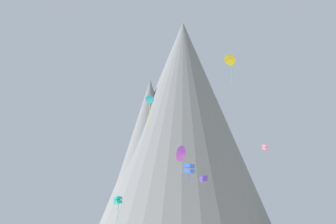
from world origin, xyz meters
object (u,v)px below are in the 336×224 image
(kite_rainbow_mid, at_px, (265,147))
(rock_massif, at_px, (178,130))
(kite_teal_low, at_px, (118,201))
(kite_indigo_low, at_px, (204,179))
(kite_cyan_mid, at_px, (150,100))
(kite_violet_low, at_px, (182,154))
(kite_yellow_high, at_px, (230,60))
(kite_blue_low, at_px, (189,168))

(kite_rainbow_mid, bearing_deg, rock_massif, 89.66)
(rock_massif, relative_size, kite_teal_low, 16.54)
(kite_indigo_low, relative_size, kite_rainbow_mid, 0.88)
(kite_cyan_mid, bearing_deg, kite_violet_low, -77.72)
(kite_cyan_mid, xyz_separation_m, kite_indigo_low, (7.93, 1.06, -11.10))
(kite_violet_low, xyz_separation_m, kite_yellow_high, (11.02, 15.08, 18.93))
(kite_cyan_mid, distance_m, kite_blue_low, 16.13)
(kite_rainbow_mid, bearing_deg, kite_blue_low, -173.98)
(kite_blue_low, height_order, kite_yellow_high, kite_yellow_high)
(kite_indigo_low, bearing_deg, kite_yellow_high, 118.21)
(kite_violet_low, bearing_deg, kite_rainbow_mid, 8.02)
(kite_cyan_mid, relative_size, kite_teal_low, 1.28)
(kite_teal_low, height_order, kite_rainbow_mid, kite_rainbow_mid)
(rock_massif, relative_size, kite_violet_low, 29.44)
(kite_teal_low, xyz_separation_m, kite_yellow_high, (18.53, -4.49, 23.73))
(kite_cyan_mid, relative_size, kite_yellow_high, 0.82)
(kite_indigo_low, height_order, kite_violet_low, kite_violet_low)
(kite_violet_low, bearing_deg, kite_cyan_mid, 69.79)
(kite_violet_low, distance_m, kite_blue_low, 19.00)
(kite_rainbow_mid, distance_m, kite_yellow_high, 23.60)
(kite_cyan_mid, relative_size, kite_blue_low, 1.47)
(kite_indigo_low, height_order, kite_yellow_high, kite_yellow_high)
(kite_cyan_mid, bearing_deg, kite_blue_low, 41.94)
(kite_blue_low, bearing_deg, kite_rainbow_mid, 173.94)
(rock_massif, bearing_deg, kite_violet_low, -98.32)
(kite_cyan_mid, distance_m, kite_teal_low, 18.95)
(kite_indigo_low, distance_m, kite_teal_low, 16.74)
(kite_rainbow_mid, bearing_deg, kite_indigo_low, -157.25)
(kite_cyan_mid, height_order, kite_teal_low, kite_cyan_mid)
(kite_indigo_low, relative_size, kite_teal_low, 0.31)
(kite_cyan_mid, height_order, kite_violet_low, kite_cyan_mid)
(kite_violet_low, bearing_deg, rock_massif, 35.16)
(rock_massif, height_order, kite_blue_low, rock_massif)
(rock_massif, height_order, kite_teal_low, rock_massif)
(rock_massif, height_order, kite_cyan_mid, rock_massif)
(kite_indigo_low, xyz_separation_m, kite_teal_low, (-11.95, 11.44, -2.56))
(kite_cyan_mid, relative_size, kite_rainbow_mid, 3.59)
(kite_cyan_mid, distance_m, kite_yellow_high, 19.39)
(kite_teal_low, xyz_separation_m, kite_rainbow_mid, (30.07, 12.10, 11.54))
(kite_cyan_mid, bearing_deg, kite_rainbow_mid, 29.32)
(kite_blue_low, bearing_deg, kite_indigo_low, 49.42)
(rock_massif, bearing_deg, kite_rainbow_mid, -60.69)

